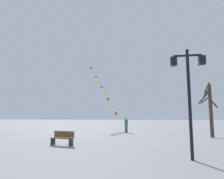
# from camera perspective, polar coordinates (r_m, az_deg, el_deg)

# --- Properties ---
(ground_plane) EXTENTS (160.00, 160.00, 0.00)m
(ground_plane) POSITION_cam_1_polar(r_m,az_deg,el_deg) (21.95, 9.44, -12.37)
(ground_plane) COLOR gray
(twin_lantern_lamp_post) EXTENTS (1.50, 0.28, 4.93)m
(twin_lantern_lamp_post) POSITION_cam_1_polar(r_m,az_deg,el_deg) (9.63, 20.96, 2.13)
(twin_lantern_lamp_post) COLOR black
(twin_lantern_lamp_post) RESTS_ON ground_plane
(kite_train) EXTENTS (7.49, 10.36, 10.79)m
(kite_train) POSITION_cam_1_polar(r_m,az_deg,el_deg) (30.82, -2.51, -0.16)
(kite_train) COLOR brown
(kite_train) RESTS_ON ground_plane
(kite_flyer) EXTENTS (0.46, 0.60, 1.71)m
(kite_flyer) POSITION_cam_1_polar(r_m,az_deg,el_deg) (23.34, 4.05, -9.94)
(kite_flyer) COLOR brown
(kite_flyer) RESTS_ON ground_plane
(bare_tree) EXTENTS (1.57, 1.38, 4.94)m
(bare_tree) POSITION_cam_1_polar(r_m,az_deg,el_deg) (20.14, 26.14, -4.69)
(bare_tree) COLOR #423323
(bare_tree) RESTS_ON ground_plane
(park_bench) EXTENTS (1.66, 0.83, 0.89)m
(park_bench) POSITION_cam_1_polar(r_m,az_deg,el_deg) (13.83, -13.90, -13.28)
(park_bench) COLOR brown
(park_bench) RESTS_ON ground_plane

